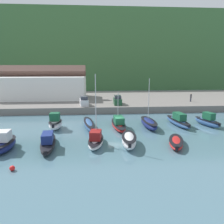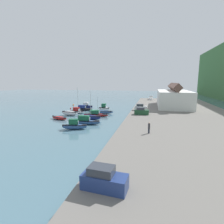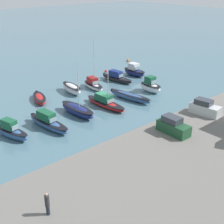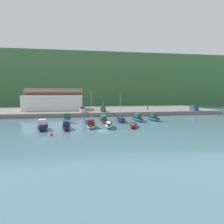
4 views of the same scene
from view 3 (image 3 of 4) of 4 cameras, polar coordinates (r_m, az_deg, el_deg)
name	(u,v)px [view 3 (image 3 of 4)]	position (r m, az deg, el deg)	size (l,w,h in m)	color
ground_plane	(102,103)	(52.14, -1.79, 1.69)	(320.00, 320.00, 0.00)	slate
moored_boat_0	(151,86)	(57.24, 7.08, 4.70)	(2.16, 4.45, 2.86)	white
moored_boat_1	(130,96)	(53.30, 3.26, 2.88)	(2.84, 8.77, 1.15)	#33568E
moored_boat_2	(105,102)	(50.35, -1.26, 1.77)	(2.55, 8.57, 6.24)	red
moored_boat_3	(77,110)	(47.62, -6.35, 0.35)	(2.42, 7.42, 8.47)	navy
moored_boat_4	(48,122)	(44.22, -11.61, -1.84)	(2.82, 8.27, 2.35)	#33568E
moored_boat_5	(11,131)	(42.84, -17.98, -3.35)	(3.10, 6.19, 2.49)	#33568E
moored_boat_6	(134,71)	(66.58, 4.10, 7.47)	(2.52, 5.58, 2.61)	navy
moored_boat_7	(117,78)	(62.82, 0.85, 6.31)	(2.70, 7.85, 2.10)	black
moored_boat_8	(93,84)	(58.74, -3.47, 5.05)	(2.70, 6.04, 9.53)	white
moored_boat_9	(72,88)	(56.77, -7.38, 4.29)	(2.65, 6.05, 1.59)	silver
moored_boat_10	(39,98)	(54.13, -13.12, 2.47)	(3.64, 6.18, 0.91)	red
parked_car_1	(205,108)	(45.76, 16.59, 0.70)	(2.37, 4.41, 2.16)	silver
parked_car_2	(173,126)	(39.35, 11.12, -2.58)	(1.83, 4.21, 2.16)	#1E4C2D
person_on_quay	(47,204)	(26.86, -11.74, -16.08)	(0.40, 0.40, 2.14)	#232838
mooring_buoy_0	(106,71)	(68.96, -1.14, 7.51)	(0.55, 0.55, 0.55)	red
mooring_buoy_1	(128,60)	(77.97, 2.91, 9.44)	(0.63, 0.63, 0.63)	orange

